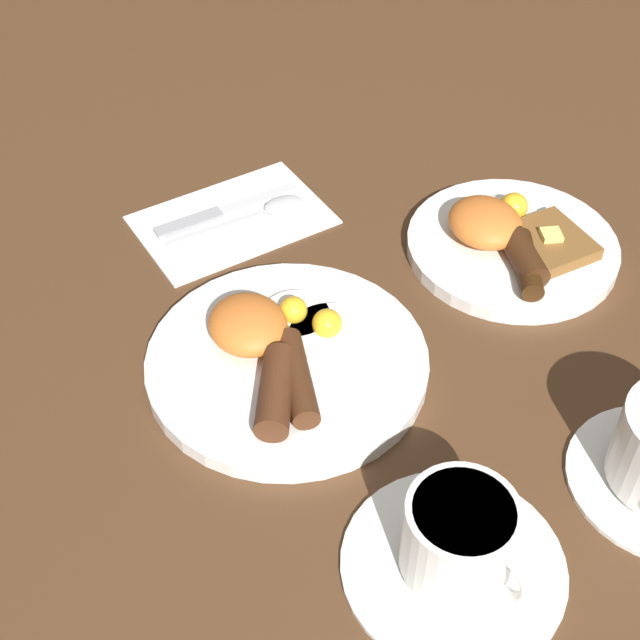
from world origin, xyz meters
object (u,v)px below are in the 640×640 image
object	(u,v)px
breakfast_plate_far	(510,241)
teacup_near	(458,546)
breakfast_plate_near	(283,356)
spoon	(269,210)
knife	(220,212)

from	to	relation	value
breakfast_plate_far	teacup_near	xyz separation A→B (m)	(0.29, -0.25, 0.01)
breakfast_plate_near	spoon	size ratio (longest dim) A/B	1.60
breakfast_plate_far	spoon	bearing A→B (deg)	-129.89
spoon	breakfast_plate_near	bearing A→B (deg)	-112.86
teacup_near	knife	world-z (taller)	teacup_near
teacup_near	knife	bearing A→B (deg)	-179.89
breakfast_plate_near	knife	size ratio (longest dim) A/B	1.52
knife	spoon	world-z (taller)	spoon
teacup_near	spoon	distance (m)	0.45
breakfast_plate_near	breakfast_plate_far	world-z (taller)	breakfast_plate_far
teacup_near	spoon	world-z (taller)	teacup_near
breakfast_plate_near	teacup_near	world-z (taller)	teacup_near
breakfast_plate_near	spoon	world-z (taller)	breakfast_plate_near
spoon	breakfast_plate_far	bearing A→B (deg)	-42.33
teacup_near	breakfast_plate_near	bearing A→B (deg)	-173.06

